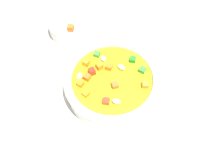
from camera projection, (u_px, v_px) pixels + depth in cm
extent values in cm
cube|color=#BAB2A0|center=(112.00, 93.00, 52.62)|extent=(140.00, 140.00, 2.00)
cylinder|color=white|center=(112.00, 85.00, 49.62)|extent=(20.35, 20.35, 5.00)
torus|color=white|center=(112.00, 78.00, 47.03)|extent=(20.88, 20.88, 1.75)
cylinder|color=gold|center=(112.00, 79.00, 47.31)|extent=(17.36, 17.36, 0.40)
cube|color=green|center=(97.00, 54.00, 49.91)|extent=(1.80, 1.80, 0.96)
cube|color=orange|center=(115.00, 85.00, 45.64)|extent=(1.69, 1.69, 1.10)
ellipsoid|color=beige|center=(79.00, 76.00, 46.96)|extent=(2.07, 2.13, 0.77)
cube|color=orange|center=(145.00, 85.00, 45.69)|extent=(1.82, 1.82, 1.06)
cube|color=orange|center=(87.00, 77.00, 46.50)|extent=(1.71, 1.71, 1.32)
ellipsoid|color=#CAB68F|center=(103.00, 58.00, 49.42)|extent=(1.52, 2.02, 0.74)
cube|color=orange|center=(86.00, 63.00, 48.37)|extent=(1.75, 1.75, 1.47)
cube|color=red|center=(106.00, 101.00, 43.76)|extent=(1.83, 1.83, 1.01)
cube|color=red|center=(92.00, 71.00, 47.15)|extent=(1.52, 1.52, 1.50)
cube|color=orange|center=(109.00, 67.00, 47.90)|extent=(1.81, 1.81, 1.26)
ellipsoid|color=beige|center=(116.00, 101.00, 43.74)|extent=(2.03, 2.15, 0.98)
cube|color=orange|center=(100.00, 66.00, 47.86)|extent=(1.40, 1.40, 1.52)
cube|color=orange|center=(86.00, 93.00, 44.68)|extent=(1.55, 1.55, 0.98)
cube|color=orange|center=(80.00, 83.00, 45.75)|extent=(1.65, 1.65, 1.23)
cube|color=green|center=(142.00, 70.00, 47.65)|extent=(1.70, 1.70, 0.99)
cube|color=#218C26|center=(133.00, 59.00, 49.09)|extent=(1.83, 1.83, 1.02)
ellipsoid|color=beige|center=(121.00, 67.00, 47.97)|extent=(1.60, 2.06, 1.07)
cylinder|color=silver|center=(28.00, 156.00, 43.65)|extent=(10.31, 11.73, 0.68)
cylinder|color=white|center=(71.00, 27.00, 59.86)|extent=(11.49, 11.49, 3.81)
torus|color=white|center=(69.00, 21.00, 58.03)|extent=(11.60, 11.60, 0.92)
cube|color=orange|center=(71.00, 28.00, 55.93)|extent=(2.14, 2.14, 1.52)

